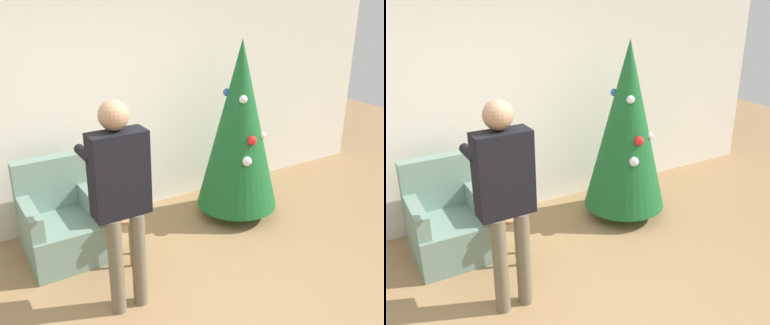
# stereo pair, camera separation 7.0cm
# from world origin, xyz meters

# --- Properties ---
(wall_back) EXTENTS (8.00, 0.06, 2.70)m
(wall_back) POSITION_xyz_m (0.00, 2.23, 1.35)
(wall_back) COLOR silver
(wall_back) RESTS_ON ground_plane
(christmas_tree) EXTENTS (0.91, 0.91, 2.00)m
(christmas_tree) POSITION_xyz_m (1.38, 1.44, 1.07)
(christmas_tree) COLOR brown
(christmas_tree) RESTS_ON ground_plane
(armchair) EXTENTS (0.72, 0.75, 0.94)m
(armchair) POSITION_xyz_m (-0.57, 1.66, 0.32)
(armchair) COLOR gray
(armchair) RESTS_ON ground_plane
(person_standing) EXTENTS (0.45, 0.57, 1.74)m
(person_standing) POSITION_xyz_m (-0.34, 0.64, 1.05)
(person_standing) COLOR #6B604C
(person_standing) RESTS_ON ground_plane
(side_stool) EXTENTS (0.35, 0.35, 0.51)m
(side_stool) POSITION_xyz_m (-0.09, 1.22, 0.41)
(side_stool) COLOR #A37547
(side_stool) RESTS_ON ground_plane
(laptop) EXTENTS (0.34, 0.20, 0.02)m
(laptop) POSITION_xyz_m (-0.09, 1.22, 0.52)
(laptop) COLOR silver
(laptop) RESTS_ON side_stool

